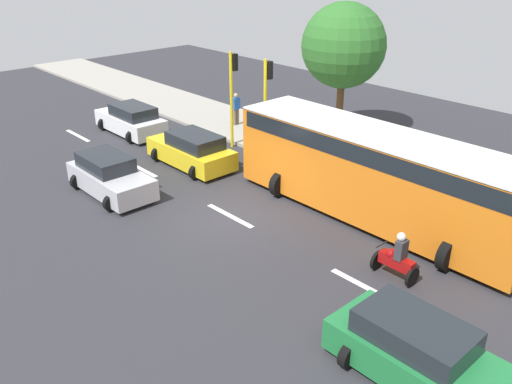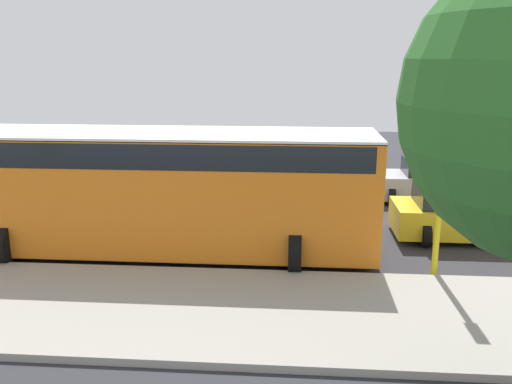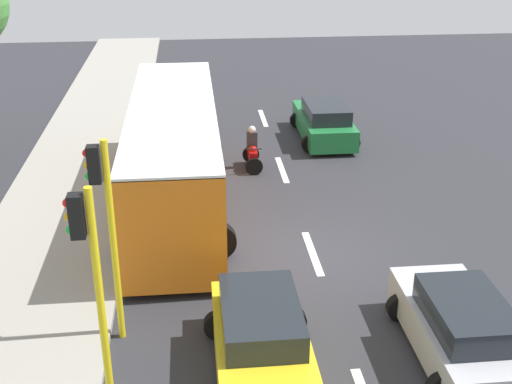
# 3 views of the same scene
# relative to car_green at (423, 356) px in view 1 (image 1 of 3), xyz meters

# --- Properties ---
(ground_plane) EXTENTS (40.00, 60.00, 0.10)m
(ground_plane) POSITION_rel_car_green_xyz_m (2.07, 9.04, -0.76)
(ground_plane) COLOR #2D2D33
(sidewalk) EXTENTS (4.00, 60.00, 0.15)m
(sidewalk) POSITION_rel_car_green_xyz_m (9.07, 9.04, -0.64)
(sidewalk) COLOR #9E998E
(sidewalk) RESTS_ON ground
(lane_stripe_north) EXTENTS (0.20, 2.40, 0.01)m
(lane_stripe_north) POSITION_rel_car_green_xyz_m (2.07, 3.04, -0.71)
(lane_stripe_north) COLOR white
(lane_stripe_north) RESTS_ON ground
(lane_stripe_mid) EXTENTS (0.20, 2.40, 0.01)m
(lane_stripe_mid) POSITION_rel_car_green_xyz_m (2.07, 9.04, -0.71)
(lane_stripe_mid) COLOR white
(lane_stripe_mid) RESTS_ON ground
(lane_stripe_south) EXTENTS (0.20, 2.40, 0.01)m
(lane_stripe_south) POSITION_rel_car_green_xyz_m (2.07, 15.04, -0.71)
(lane_stripe_south) COLOR white
(lane_stripe_south) RESTS_ON ground
(lane_stripe_far_south) EXTENTS (0.20, 2.40, 0.01)m
(lane_stripe_far_south) POSITION_rel_car_green_xyz_m (2.07, 21.04, -0.71)
(lane_stripe_far_south) COLOR white
(lane_stripe_far_south) RESTS_ON ground
(car_green) EXTENTS (2.22, 4.40, 1.52)m
(car_green) POSITION_rel_car_green_xyz_m (0.00, 0.00, 0.00)
(car_green) COLOR #1E7238
(car_green) RESTS_ON ground
(car_yellow_cab) EXTENTS (2.22, 4.28, 1.52)m
(car_yellow_cab) POSITION_rel_car_green_xyz_m (3.95, 13.83, -0.00)
(car_yellow_cab) COLOR yellow
(car_yellow_cab) RESTS_ON ground
(car_silver) EXTENTS (2.14, 4.03, 1.52)m
(car_silver) POSITION_rel_car_green_xyz_m (-0.09, 13.65, -0.00)
(car_silver) COLOR #B7B7BC
(car_silver) RESTS_ON ground
(car_white) EXTENTS (2.18, 4.24, 1.52)m
(car_white) POSITION_rel_car_green_xyz_m (4.30, 19.47, -0.00)
(car_white) COLOR white
(car_white) RESTS_ON ground
(city_bus) EXTENTS (3.20, 11.00, 3.16)m
(city_bus) POSITION_rel_car_green_xyz_m (5.70, 5.49, 1.13)
(city_bus) COLOR orange
(city_bus) RESTS_ON ground
(motorcycle) EXTENTS (0.60, 1.30, 1.53)m
(motorcycle) POSITION_rel_car_green_xyz_m (3.08, 2.76, -0.07)
(motorcycle) COLOR black
(motorcycle) RESTS_ON ground
(pedestrian_near_signal) EXTENTS (0.40, 0.24, 1.69)m
(pedestrian_near_signal) POSITION_rel_car_green_xyz_m (8.91, 16.65, 0.35)
(pedestrian_near_signal) COLOR #72604C
(pedestrian_near_signal) RESTS_ON sidewalk
(traffic_light_corner) EXTENTS (0.49, 0.24, 4.50)m
(traffic_light_corner) POSITION_rel_car_green_xyz_m (6.91, 12.24, 2.22)
(traffic_light_corner) COLOR yellow
(traffic_light_corner) RESTS_ON ground
(traffic_light_midblock) EXTENTS (0.49, 0.24, 4.50)m
(traffic_light_midblock) POSITION_rel_car_green_xyz_m (6.91, 14.51, 2.22)
(traffic_light_midblock) COLOR yellow
(traffic_light_midblock) RESTS_ON ground
(street_tree_south) EXTENTS (4.07, 4.07, 6.48)m
(street_tree_south) POSITION_rel_car_green_xyz_m (12.01, 12.28, 3.72)
(street_tree_south) COLOR brown
(street_tree_south) RESTS_ON ground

